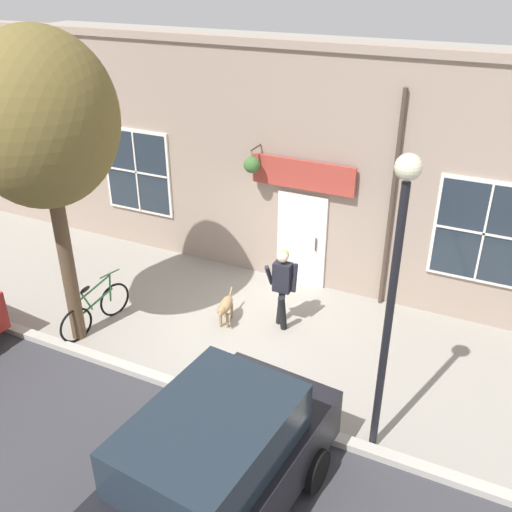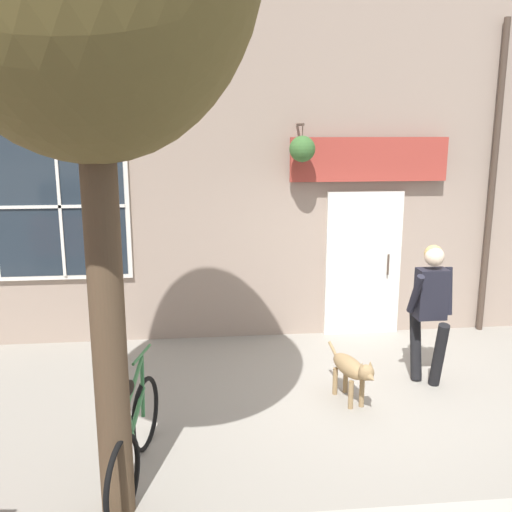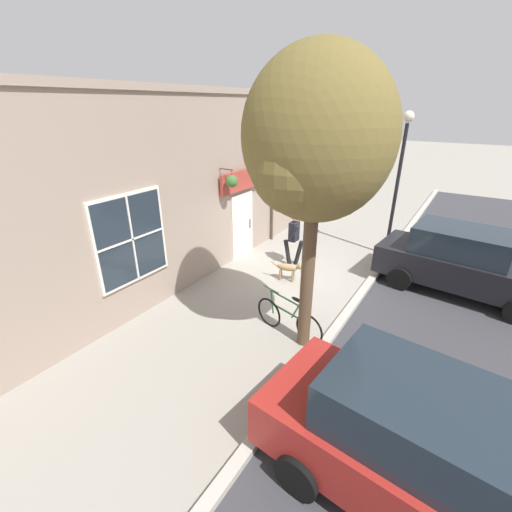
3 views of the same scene
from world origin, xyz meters
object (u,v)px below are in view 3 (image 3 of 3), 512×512
(leaning_bicycle, at_px, (288,319))
(street_tree_by_curb, at_px, (313,144))
(street_lamp, at_px, (400,165))
(dog_on_leash, at_px, (289,268))
(parked_car_mid_block, at_px, (464,261))
(parked_car_nearest_curb, at_px, (431,454))
(pedestrian_walking, at_px, (294,234))

(leaning_bicycle, bearing_deg, street_tree_by_curb, -22.78)
(street_tree_by_curb, distance_m, street_lamp, 5.98)
(dog_on_leash, bearing_deg, parked_car_mid_block, 25.49)
(parked_car_mid_block, bearing_deg, street_lamp, 145.99)
(parked_car_nearest_curb, xyz_separation_m, street_lamp, (-2.36, 7.89, 2.09))
(pedestrian_walking, distance_m, leaning_bicycle, 3.66)
(street_tree_by_curb, bearing_deg, street_lamp, 87.06)
(dog_on_leash, xyz_separation_m, parked_car_mid_block, (4.11, 1.96, 0.48))
(leaning_bicycle, bearing_deg, street_lamp, 82.97)
(dog_on_leash, distance_m, street_lamp, 4.71)
(parked_car_nearest_curb, bearing_deg, street_tree_by_curb, 142.75)
(dog_on_leash, xyz_separation_m, leaning_bicycle, (1.16, -2.22, -0.02))
(dog_on_leash, bearing_deg, leaning_bicycle, -62.34)
(dog_on_leash, height_order, parked_car_mid_block, parked_car_mid_block)
(dog_on_leash, bearing_deg, street_lamp, 61.79)
(street_tree_by_curb, xyz_separation_m, leaning_bicycle, (-0.40, 0.17, -3.68))
(street_lamp, bearing_deg, parked_car_nearest_curb, -73.33)
(parked_car_mid_block, bearing_deg, parked_car_nearest_curb, -88.97)
(dog_on_leash, relative_size, parked_car_mid_block, 0.22)
(dog_on_leash, height_order, street_tree_by_curb, street_tree_by_curb)
(pedestrian_walking, xyz_separation_m, parked_car_nearest_curb, (4.63, -5.44, -0.13))
(leaning_bicycle, height_order, parked_car_nearest_curb, parked_car_nearest_curb)
(leaning_bicycle, distance_m, parked_car_nearest_curb, 3.80)
(street_tree_by_curb, xyz_separation_m, street_lamp, (0.30, 5.87, -1.09))
(pedestrian_walking, height_order, street_lamp, street_lamp)
(street_tree_by_curb, bearing_deg, parked_car_mid_block, 59.63)
(street_lamp, bearing_deg, pedestrian_walking, -132.76)
(leaning_bicycle, bearing_deg, parked_car_nearest_curb, -35.60)
(pedestrian_walking, relative_size, parked_car_nearest_curb, 0.38)
(dog_on_leash, xyz_separation_m, parked_car_nearest_curb, (4.23, -4.41, 0.48))
(parked_car_nearest_curb, distance_m, street_lamp, 8.50)
(pedestrian_walking, distance_m, street_lamp, 3.87)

